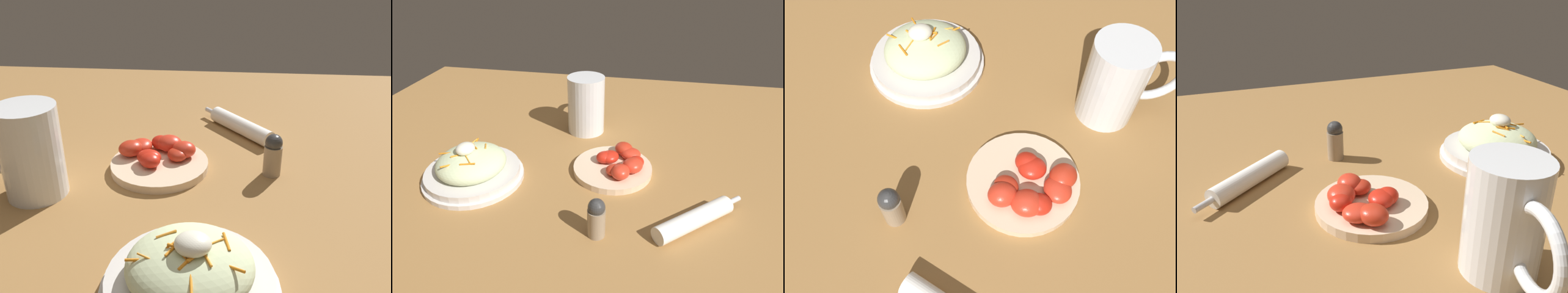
{
  "view_description": "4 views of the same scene",
  "coord_description": "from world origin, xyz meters",
  "views": [
    {
      "loc": [
        -0.06,
        0.59,
        0.39
      ],
      "look_at": [
        -0.0,
        -0.06,
        0.06
      ],
      "focal_mm": 39.34,
      "sensor_mm": 36.0,
      "label": 1
    },
    {
      "loc": [
        -0.58,
        -0.16,
        0.45
      ],
      "look_at": [
        0.05,
        -0.04,
        0.07
      ],
      "focal_mm": 31.53,
      "sensor_mm": 36.0,
      "label": 2
    },
    {
      "loc": [
        -0.09,
        -0.37,
        0.59
      ],
      "look_at": [
        0.01,
        -0.05,
        0.07
      ],
      "focal_mm": 37.96,
      "sensor_mm": 36.0,
      "label": 3
    },
    {
      "loc": [
        0.6,
        -0.3,
        0.36
      ],
      "look_at": [
        -0.01,
        -0.06,
        0.07
      ],
      "focal_mm": 38.44,
      "sensor_mm": 36.0,
      "label": 4
    }
  ],
  "objects": [
    {
      "name": "beer_mug",
      "position": [
        0.26,
        0.0,
        0.07
      ],
      "size": [
        0.17,
        0.1,
        0.15
      ],
      "color": "white",
      "rests_on": "ground_plane"
    },
    {
      "name": "napkin_roll",
      "position": [
        -0.08,
        -0.26,
        0.02
      ],
      "size": [
        0.15,
        0.17,
        0.03
      ],
      "color": "white",
      "rests_on": "ground_plane"
    },
    {
      "name": "salad_plate",
      "position": [
        -0.02,
        0.2,
        0.03
      ],
      "size": [
        0.22,
        0.22,
        0.09
      ],
      "color": "silver",
      "rests_on": "ground_plane"
    },
    {
      "name": "tomato_plate",
      "position": [
        0.07,
        -0.1,
        0.02
      ],
      "size": [
        0.18,
        0.18,
        0.05
      ],
      "color": "beige",
      "rests_on": "ground_plane"
    },
    {
      "name": "ground_plane",
      "position": [
        0.0,
        0.0,
        0.0
      ],
      "size": [
        1.43,
        1.43,
        0.0
      ],
      "primitive_type": "plane",
      "color": "#9E703D"
    },
    {
      "name": "salt_shaker",
      "position": [
        -0.14,
        -0.09,
        0.04
      ],
      "size": [
        0.03,
        0.03,
        0.08
      ],
      "color": "gray",
      "rests_on": "ground_plane"
    }
  ]
}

